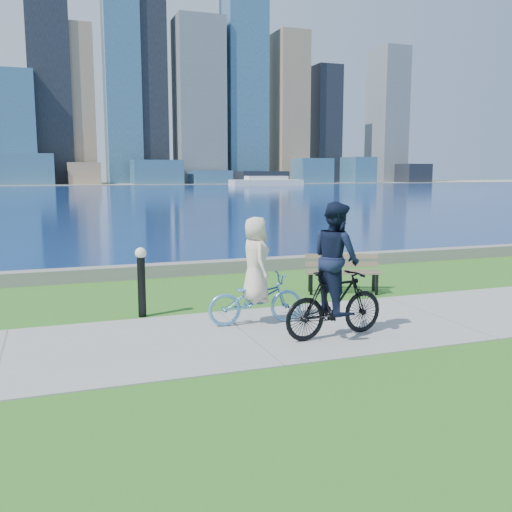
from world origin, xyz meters
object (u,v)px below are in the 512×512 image
Objects in this scene: bollard_lamp at (141,277)px; park_bench at (342,270)px; cyclist_woman at (256,285)px; cyclist_man at (335,281)px.

park_bench is at bearing 8.30° from bollard_lamp.
cyclist_woman is 1.64m from cyclist_man.
park_bench is 3.87m from cyclist_man.
bollard_lamp reaches higher than park_bench.
park_bench is 0.91× the size of cyclist_woman.
cyclist_woman is at bearing -124.87° from park_bench.
cyclist_man is (2.92, -2.61, 0.21)m from bollard_lamp.
cyclist_man is at bearing -138.76° from cyclist_woman.
cyclist_woman is at bearing 30.94° from cyclist_man.
park_bench is 4.92m from bollard_lamp.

